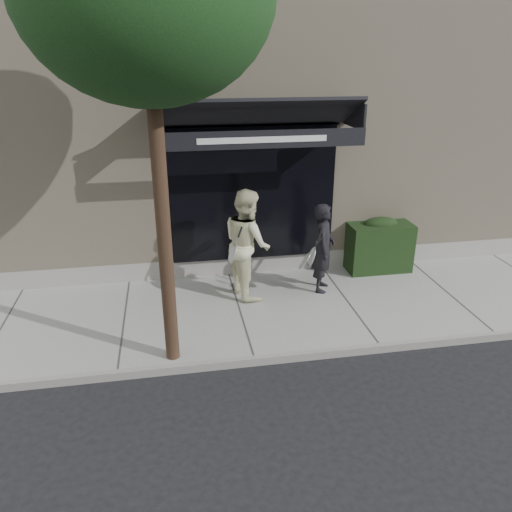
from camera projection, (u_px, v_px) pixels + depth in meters
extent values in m
plane|color=black|center=(346.00, 306.00, 9.26)|extent=(80.00, 80.00, 0.00)
cube|color=gray|center=(346.00, 303.00, 9.23)|extent=(20.00, 3.00, 0.12)
cube|color=gray|center=(380.00, 348.00, 7.82)|extent=(20.00, 0.10, 0.14)
cube|color=#C0AF92|center=(287.00, 119.00, 12.75)|extent=(14.00, 7.00, 5.50)
cube|color=gray|center=(320.00, 258.00, 10.71)|extent=(14.02, 0.42, 0.50)
cube|color=black|center=(252.00, 193.00, 9.73)|extent=(3.20, 0.30, 2.60)
cube|color=gray|center=(169.00, 195.00, 9.61)|extent=(0.08, 0.40, 2.60)
cube|color=gray|center=(328.00, 188.00, 10.13)|extent=(0.08, 0.40, 2.60)
cube|color=gray|center=(251.00, 122.00, 9.36)|extent=(3.36, 0.40, 0.12)
cube|color=black|center=(257.00, 112.00, 8.62)|extent=(3.60, 1.03, 0.55)
cube|color=black|center=(263.00, 139.00, 8.32)|extent=(3.60, 0.05, 0.30)
cube|color=white|center=(263.00, 140.00, 8.29)|extent=(2.20, 0.01, 0.10)
cube|color=black|center=(153.00, 119.00, 8.36)|extent=(0.04, 1.00, 0.45)
cube|color=black|center=(355.00, 115.00, 8.94)|extent=(0.04, 1.00, 0.45)
cube|color=black|center=(378.00, 247.00, 10.33)|extent=(1.30, 0.70, 1.00)
ellipsoid|color=black|center=(381.00, 224.00, 10.14)|extent=(0.71, 0.38, 0.27)
cylinder|color=black|center=(162.00, 212.00, 6.64)|extent=(0.20, 0.20, 4.80)
imported|color=black|center=(323.00, 248.00, 9.31)|extent=(0.61, 0.73, 1.70)
torus|color=silver|center=(311.00, 257.00, 9.05)|extent=(0.13, 0.31, 0.30)
cylinder|color=silver|center=(311.00, 257.00, 9.05)|extent=(0.10, 0.27, 0.26)
cylinder|color=silver|center=(311.00, 257.00, 9.05)|extent=(0.18, 0.03, 0.07)
cylinder|color=black|center=(311.00, 257.00, 9.05)|extent=(0.20, 0.04, 0.09)
torus|color=silver|center=(305.00, 260.00, 8.90)|extent=(0.26, 0.34, 0.27)
cylinder|color=silver|center=(305.00, 260.00, 8.90)|extent=(0.22, 0.30, 0.23)
cylinder|color=silver|center=(305.00, 260.00, 8.90)|extent=(0.16, 0.07, 0.11)
cylinder|color=black|center=(305.00, 260.00, 8.90)|extent=(0.19, 0.09, 0.13)
imported|color=beige|center=(247.00, 243.00, 9.09)|extent=(0.98, 1.14, 2.02)
torus|color=silver|center=(232.00, 254.00, 8.78)|extent=(0.16, 0.32, 0.29)
cylinder|color=silver|center=(232.00, 254.00, 8.78)|extent=(0.13, 0.28, 0.25)
cylinder|color=silver|center=(232.00, 254.00, 8.78)|extent=(0.18, 0.04, 0.08)
cylinder|color=black|center=(232.00, 254.00, 8.78)|extent=(0.20, 0.05, 0.10)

